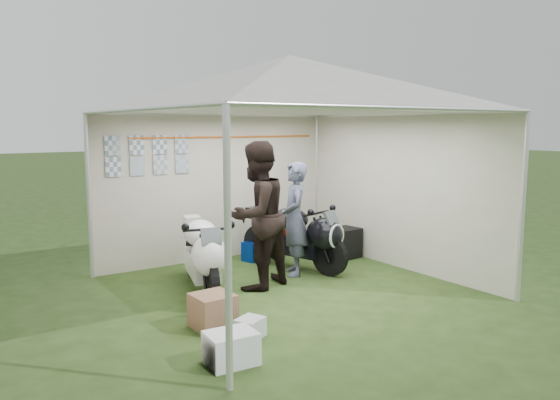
{
  "coord_description": "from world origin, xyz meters",
  "views": [
    {
      "loc": [
        -4.01,
        -5.7,
        2.14
      ],
      "look_at": [
        0.09,
        0.35,
        1.13
      ],
      "focal_mm": 35.0,
      "sensor_mm": 36.0,
      "label": 1
    }
  ],
  "objects_px": {
    "person_dark_jacket": "(257,215)",
    "equipment_box": "(344,243)",
    "crate_1": "(213,311)",
    "crate_2": "(250,328)",
    "crate_0": "(231,348)",
    "motorcycle_white": "(203,253)",
    "canopy_tent": "(288,90)",
    "motorcycle_black": "(299,235)",
    "paddock_stand": "(256,251)",
    "person_blue_jacket": "(294,219)"
  },
  "relations": [
    {
      "from": "crate_0",
      "to": "paddock_stand",
      "type": "bearing_deg",
      "value": 55.09
    },
    {
      "from": "motorcycle_white",
      "to": "paddock_stand",
      "type": "bearing_deg",
      "value": 53.55
    },
    {
      "from": "motorcycle_black",
      "to": "person_blue_jacket",
      "type": "xyz_separation_m",
      "value": [
        -0.21,
        -0.19,
        0.29
      ]
    },
    {
      "from": "motorcycle_white",
      "to": "crate_2",
      "type": "relative_size",
      "value": 6.91
    },
    {
      "from": "crate_2",
      "to": "motorcycle_white",
      "type": "bearing_deg",
      "value": 80.58
    },
    {
      "from": "equipment_box",
      "to": "person_dark_jacket",
      "type": "bearing_deg",
      "value": -163.33
    },
    {
      "from": "person_blue_jacket",
      "to": "crate_1",
      "type": "height_order",
      "value": "person_blue_jacket"
    },
    {
      "from": "person_dark_jacket",
      "to": "motorcycle_white",
      "type": "bearing_deg",
      "value": -32.85
    },
    {
      "from": "person_blue_jacket",
      "to": "crate_0",
      "type": "bearing_deg",
      "value": -18.51
    },
    {
      "from": "motorcycle_white",
      "to": "equipment_box",
      "type": "height_order",
      "value": "motorcycle_white"
    },
    {
      "from": "person_dark_jacket",
      "to": "canopy_tent",
      "type": "bearing_deg",
      "value": 124.11
    },
    {
      "from": "equipment_box",
      "to": "crate_1",
      "type": "distance_m",
      "value": 3.54
    },
    {
      "from": "person_blue_jacket",
      "to": "crate_0",
      "type": "height_order",
      "value": "person_blue_jacket"
    },
    {
      "from": "canopy_tent",
      "to": "paddock_stand",
      "type": "distance_m",
      "value": 2.89
    },
    {
      "from": "motorcycle_black",
      "to": "equipment_box",
      "type": "height_order",
      "value": "motorcycle_black"
    },
    {
      "from": "person_dark_jacket",
      "to": "crate_1",
      "type": "bearing_deg",
      "value": 20.68
    },
    {
      "from": "canopy_tent",
      "to": "crate_0",
      "type": "distance_m",
      "value": 3.4
    },
    {
      "from": "equipment_box",
      "to": "crate_2",
      "type": "distance_m",
      "value": 3.62
    },
    {
      "from": "crate_1",
      "to": "crate_2",
      "type": "relative_size",
      "value": 1.48
    },
    {
      "from": "motorcycle_white",
      "to": "crate_1",
      "type": "height_order",
      "value": "motorcycle_white"
    },
    {
      "from": "canopy_tent",
      "to": "crate_1",
      "type": "xyz_separation_m",
      "value": [
        -1.48,
        -0.72,
        -2.39
      ]
    },
    {
      "from": "person_dark_jacket",
      "to": "crate_0",
      "type": "bearing_deg",
      "value": 33.27
    },
    {
      "from": "person_blue_jacket",
      "to": "crate_1",
      "type": "bearing_deg",
      "value": -30.02
    },
    {
      "from": "paddock_stand",
      "to": "person_dark_jacket",
      "type": "distance_m",
      "value": 1.7
    },
    {
      "from": "person_dark_jacket",
      "to": "person_blue_jacket",
      "type": "height_order",
      "value": "person_dark_jacket"
    },
    {
      "from": "crate_0",
      "to": "person_dark_jacket",
      "type": "bearing_deg",
      "value": 52.42
    },
    {
      "from": "person_dark_jacket",
      "to": "person_blue_jacket",
      "type": "xyz_separation_m",
      "value": [
        0.79,
        0.26,
        -0.16
      ]
    },
    {
      "from": "motorcycle_black",
      "to": "crate_0",
      "type": "relative_size",
      "value": 4.23
    },
    {
      "from": "crate_1",
      "to": "crate_2",
      "type": "bearing_deg",
      "value": -68.26
    },
    {
      "from": "crate_1",
      "to": "crate_2",
      "type": "xyz_separation_m",
      "value": [
        0.18,
        -0.46,
        -0.08
      ]
    },
    {
      "from": "paddock_stand",
      "to": "crate_1",
      "type": "distance_m",
      "value": 2.95
    },
    {
      "from": "motorcycle_white",
      "to": "equipment_box",
      "type": "xyz_separation_m",
      "value": [
        2.73,
        0.43,
        -0.29
      ]
    },
    {
      "from": "equipment_box",
      "to": "crate_0",
      "type": "height_order",
      "value": "equipment_box"
    },
    {
      "from": "paddock_stand",
      "to": "crate_0",
      "type": "relative_size",
      "value": 0.92
    },
    {
      "from": "person_blue_jacket",
      "to": "equipment_box",
      "type": "bearing_deg",
      "value": 133.67
    },
    {
      "from": "canopy_tent",
      "to": "crate_2",
      "type": "distance_m",
      "value": 3.03
    },
    {
      "from": "crate_2",
      "to": "person_blue_jacket",
      "type": "bearing_deg",
      "value": 43.73
    },
    {
      "from": "motorcycle_white",
      "to": "equipment_box",
      "type": "bearing_deg",
      "value": 25.49
    },
    {
      "from": "person_dark_jacket",
      "to": "equipment_box",
      "type": "height_order",
      "value": "person_dark_jacket"
    },
    {
      "from": "equipment_box",
      "to": "crate_2",
      "type": "bearing_deg",
      "value": -145.87
    },
    {
      "from": "person_blue_jacket",
      "to": "crate_1",
      "type": "relative_size",
      "value": 3.99
    },
    {
      "from": "person_blue_jacket",
      "to": "paddock_stand",
      "type": "bearing_deg",
      "value": -150.73
    },
    {
      "from": "crate_0",
      "to": "crate_1",
      "type": "bearing_deg",
      "value": 72.99
    },
    {
      "from": "motorcycle_white",
      "to": "paddock_stand",
      "type": "xyz_separation_m",
      "value": [
        1.46,
        1.11,
        -0.38
      ]
    },
    {
      "from": "crate_0",
      "to": "crate_1",
      "type": "relative_size",
      "value": 1.09
    },
    {
      "from": "paddock_stand",
      "to": "equipment_box",
      "type": "height_order",
      "value": "equipment_box"
    },
    {
      "from": "motorcycle_black",
      "to": "crate_2",
      "type": "bearing_deg",
      "value": -152.39
    },
    {
      "from": "canopy_tent",
      "to": "motorcycle_black",
      "type": "height_order",
      "value": "canopy_tent"
    },
    {
      "from": "person_blue_jacket",
      "to": "crate_2",
      "type": "relative_size",
      "value": 5.91
    },
    {
      "from": "canopy_tent",
      "to": "crate_1",
      "type": "relative_size",
      "value": 13.92
    }
  ]
}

